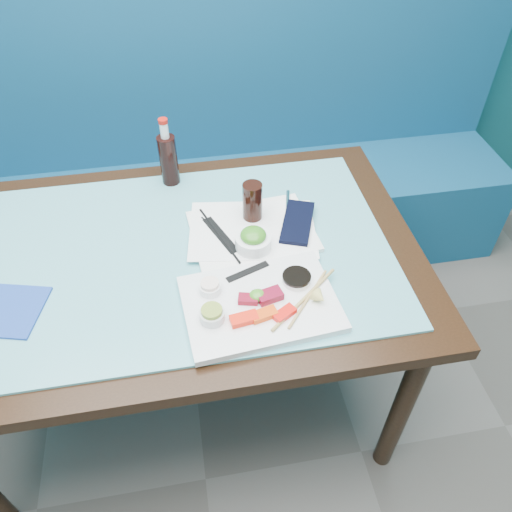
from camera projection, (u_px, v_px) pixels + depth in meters
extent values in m
cube|color=navy|center=(178.00, 221.00, 2.32)|extent=(3.00, 0.55, 0.45)
cube|color=navy|center=(162.00, 104.00, 2.14)|extent=(3.00, 0.12, 0.95)
cube|color=black|center=(175.00, 260.00, 1.43)|extent=(1.40, 0.90, 0.04)
cylinder|color=black|center=(402.00, 407.00, 1.51)|extent=(0.06, 0.06, 0.71)
cylinder|color=black|center=(15.00, 282.00, 1.87)|extent=(0.06, 0.06, 0.71)
cylinder|color=black|center=(333.00, 242.00, 2.03)|extent=(0.06, 0.06, 0.71)
cube|color=#58A7B0|center=(174.00, 254.00, 1.41)|extent=(1.22, 0.76, 0.01)
cube|color=white|center=(260.00, 304.00, 1.26)|extent=(0.41, 0.31, 0.02)
cube|color=#FF200A|center=(244.00, 319.00, 1.21)|extent=(0.07, 0.04, 0.02)
cube|color=#F24609|center=(264.00, 315.00, 1.22)|extent=(0.07, 0.05, 0.02)
cube|color=red|center=(284.00, 313.00, 1.22)|extent=(0.07, 0.06, 0.01)
cube|color=maroon|center=(248.00, 299.00, 1.25)|extent=(0.06, 0.04, 0.02)
cube|color=maroon|center=(270.00, 296.00, 1.26)|extent=(0.07, 0.05, 0.02)
ellipsoid|color=#429121|center=(258.00, 295.00, 1.25)|extent=(0.05, 0.05, 0.02)
cylinder|color=white|center=(212.00, 315.00, 1.21)|extent=(0.07, 0.07, 0.03)
cylinder|color=olive|center=(212.00, 311.00, 1.19)|extent=(0.06, 0.06, 0.01)
cylinder|color=white|center=(210.00, 288.00, 1.27)|extent=(0.06, 0.06, 0.02)
cylinder|color=#F8DCCC|center=(210.00, 284.00, 1.26)|extent=(0.05, 0.05, 0.01)
cylinder|color=white|center=(296.00, 279.00, 1.30)|extent=(0.10, 0.10, 0.01)
cylinder|color=black|center=(297.00, 277.00, 1.29)|extent=(0.10, 0.10, 0.01)
cone|color=#F5E274|center=(320.00, 298.00, 1.24)|extent=(0.05, 0.05, 0.04)
cube|color=black|center=(248.00, 272.00, 1.33)|extent=(0.12, 0.06, 0.00)
cylinder|color=tan|center=(304.00, 299.00, 1.26)|extent=(0.21, 0.17, 0.01)
cylinder|color=tan|center=(308.00, 298.00, 1.26)|extent=(0.14, 0.17, 0.01)
cube|color=white|center=(252.00, 231.00, 1.46)|extent=(0.37, 0.29, 0.01)
cube|color=white|center=(252.00, 229.00, 1.46)|extent=(0.40, 0.31, 0.00)
cylinder|color=white|center=(253.00, 242.00, 1.39)|extent=(0.12, 0.12, 0.04)
ellipsoid|color=#347D1D|center=(253.00, 235.00, 1.37)|extent=(0.08, 0.08, 0.04)
cylinder|color=black|center=(252.00, 201.00, 1.46)|extent=(0.07, 0.07, 0.12)
cube|color=black|center=(297.00, 222.00, 1.47)|extent=(0.14, 0.21, 0.01)
cylinder|color=silver|center=(288.00, 201.00, 1.54)|extent=(0.03, 0.10, 0.01)
cylinder|color=black|center=(219.00, 235.00, 1.44)|extent=(0.09, 0.25, 0.01)
cylinder|color=black|center=(222.00, 235.00, 1.44)|extent=(0.10, 0.18, 0.01)
cube|color=black|center=(220.00, 235.00, 1.44)|extent=(0.09, 0.17, 0.00)
cylinder|color=black|center=(169.00, 160.00, 1.59)|extent=(0.07, 0.07, 0.17)
cylinder|color=white|center=(164.00, 130.00, 1.51)|extent=(0.03, 0.03, 0.05)
cylinder|color=red|center=(163.00, 121.00, 1.49)|extent=(0.03, 0.03, 0.01)
cube|color=navy|center=(8.00, 310.00, 1.26)|extent=(0.20, 0.20, 0.01)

